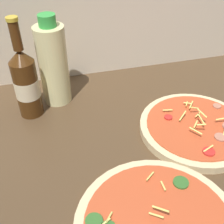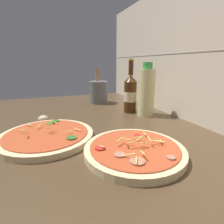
{
  "view_description": "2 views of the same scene",
  "coord_description": "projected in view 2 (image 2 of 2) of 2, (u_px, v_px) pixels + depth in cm",
  "views": [
    {
      "loc": [
        -18.73,
        -32.88,
        48.53
      ],
      "look_at": [
        -6.4,
        12.94,
        11.26
      ],
      "focal_mm": 45.0,
      "sensor_mm": 36.0,
      "label": 1
    },
    {
      "loc": [
        51.21,
        -9.74,
        26.01
      ],
      "look_at": [
        -8.47,
        13.47,
        8.03
      ],
      "focal_mm": 28.0,
      "sensor_mm": 36.0,
      "label": 2
    }
  ],
  "objects": [
    {
      "name": "beer_bottle",
      "position": [
        130.0,
        93.0,
        0.85
      ],
      "size": [
        6.07,
        6.07,
        25.48
      ],
      "color": "#47280F",
      "rests_on": "counter_slab"
    },
    {
      "name": "pizza_near",
      "position": [
        47.0,
        136.0,
        0.56
      ],
      "size": [
        29.19,
        29.19,
        5.52
      ],
      "color": "beige",
      "rests_on": "counter_slab"
    },
    {
      "name": "pizza_far",
      "position": [
        134.0,
        150.0,
        0.47
      ],
      "size": [
        26.82,
        26.82,
        5.29
      ],
      "color": "beige",
      "rests_on": "counter_slab"
    },
    {
      "name": "utensil_crock",
      "position": [
        99.0,
        92.0,
        1.06
      ],
      "size": [
        10.74,
        10.74,
        21.25
      ],
      "color": "slate",
      "rests_on": "counter_slab"
    },
    {
      "name": "counter_slab",
      "position": [
        83.0,
        143.0,
        0.56
      ],
      "size": [
        160.0,
        90.0,
        2.5
      ],
      "color": "#4C3823",
      "rests_on": "ground"
    },
    {
      "name": "mushroom_left",
      "position": [
        43.0,
        119.0,
        0.71
      ],
      "size": [
        4.45,
        4.24,
        2.96
      ],
      "color": "beige",
      "rests_on": "counter_slab"
    },
    {
      "name": "tile_backsplash",
      "position": [
        201.0,
        52.0,
        0.64
      ],
      "size": [
        160.0,
        1.13,
        60.0
      ],
      "color": "beige",
      "rests_on": "ground"
    },
    {
      "name": "oil_bottle",
      "position": [
        146.0,
        92.0,
        0.79
      ],
      "size": [
        7.63,
        7.63,
        23.91
      ],
      "color": "beige",
      "rests_on": "counter_slab"
    }
  ]
}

